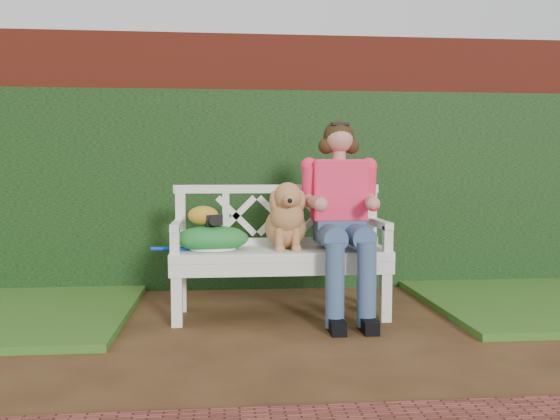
{
  "coord_description": "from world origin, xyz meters",
  "views": [
    {
      "loc": [
        -0.43,
        -3.44,
        1.04
      ],
      "look_at": [
        -0.05,
        0.65,
        0.75
      ],
      "focal_mm": 38.0,
      "sensor_mm": 36.0,
      "label": 1
    }
  ],
  "objects": [
    {
      "name": "ground",
      "position": [
        0.0,
        0.0,
        0.0
      ],
      "size": [
        60.0,
        60.0,
        0.0
      ],
      "primitive_type": "plane",
      "color": "#3B2213"
    },
    {
      "name": "seated_woman",
      "position": [
        0.37,
        0.63,
        0.67
      ],
      "size": [
        0.65,
        0.81,
        1.34
      ],
      "primitive_type": null,
      "rotation": [
        0.0,
        0.0,
        0.11
      ],
      "color": "#D34E60",
      "rests_on": "ground"
    },
    {
      "name": "dog",
      "position": [
        -0.0,
        0.64,
        0.72
      ],
      "size": [
        0.39,
        0.48,
        0.47
      ],
      "primitive_type": null,
      "rotation": [
        0.0,
        0.0,
        0.18
      ],
      "color": "brown",
      "rests_on": "garden_bench"
    },
    {
      "name": "tennis_racket",
      "position": [
        -0.54,
        0.6,
        0.49
      ],
      "size": [
        0.65,
        0.43,
        0.03
      ],
      "primitive_type": null,
      "rotation": [
        0.0,
        0.0,
        0.32
      ],
      "color": "silver",
      "rests_on": "garden_bench"
    },
    {
      "name": "green_bag",
      "position": [
        -0.52,
        0.62,
        0.57
      ],
      "size": [
        0.59,
        0.51,
        0.17
      ],
      "primitive_type": null,
      "rotation": [
        0.0,
        0.0,
        -0.27
      ],
      "color": "#219B19",
      "rests_on": "garden_bench"
    },
    {
      "name": "baseball_glove",
      "position": [
        -0.58,
        0.63,
        0.72
      ],
      "size": [
        0.22,
        0.17,
        0.13
      ],
      "primitive_type": "ellipsoid",
      "rotation": [
        0.0,
        0.0,
        0.06
      ],
      "color": "#BC8423",
      "rests_on": "green_bag"
    },
    {
      "name": "ivy_hedge",
      "position": [
        0.0,
        1.68,
        0.85
      ],
      "size": [
        10.0,
        0.18,
        1.7
      ],
      "primitive_type": "cube",
      "color": "#27551E",
      "rests_on": "ground"
    },
    {
      "name": "garden_bench",
      "position": [
        -0.05,
        0.65,
        0.24
      ],
      "size": [
        1.63,
        0.75,
        0.48
      ],
      "primitive_type": null,
      "rotation": [
        0.0,
        0.0,
        -0.1
      ],
      "color": "white",
      "rests_on": "ground"
    },
    {
      "name": "brick_wall",
      "position": [
        0.0,
        1.9,
        1.1
      ],
      "size": [
        10.0,
        0.3,
        2.2
      ],
      "primitive_type": "cube",
      "color": "maroon",
      "rests_on": "ground"
    },
    {
      "name": "camera_item",
      "position": [
        -0.51,
        0.6,
        0.69
      ],
      "size": [
        0.13,
        0.12,
        0.07
      ],
      "primitive_type": "cube",
      "rotation": [
        0.0,
        0.0,
        0.34
      ],
      "color": "black",
      "rests_on": "green_bag"
    }
  ]
}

